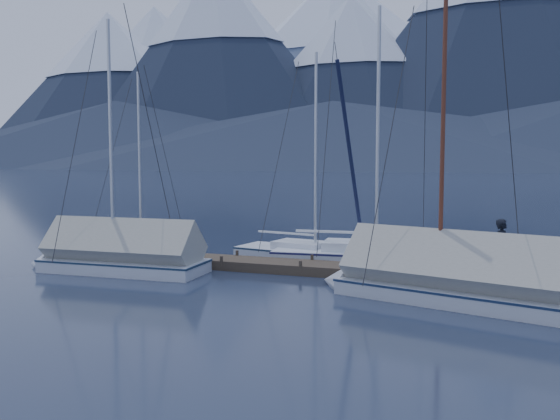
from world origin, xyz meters
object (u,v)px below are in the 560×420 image
Objects in this scene: sailboat_covered_near at (434,282)px; sailboat_open_left at (150,248)px; sailboat_open_mid at (326,257)px; sailboat_open_right at (391,260)px; person at (502,247)px; sailboat_covered_far at (110,258)px.

sailboat_open_left is at bearing 158.73° from sailboat_covered_near.
sailboat_open_mid reaches higher than sailboat_open_left.
person is at bearing -34.32° from sailboat_open_right.
sailboat_open_right is at bearing 111.76° from sailboat_covered_near.
sailboat_open_left is 0.87× the size of sailboat_covered_near.
sailboat_covered_far reaches higher than person.
sailboat_covered_near is 11.35m from sailboat_covered_far.
sailboat_open_left is 0.80× the size of sailboat_open_right.
sailboat_open_left is at bearing -178.91° from sailboat_open_mid.
sailboat_open_right is 5.51m from sailboat_covered_near.
sailboat_open_mid is at bearing 132.40° from sailboat_covered_near.
sailboat_open_left is at bearing 97.43° from person.
sailboat_open_left is 4.60m from sailboat_covered_far.
sailboat_covered_far is (-6.76, -4.59, 0.32)m from sailboat_open_mid.
sailboat_covered_far is 5.40× the size of person.
sailboat_covered_near reaches higher than sailboat_open_mid.
person is at bearing 8.74° from sailboat_covered_far.
person is (3.90, -2.66, 1.05)m from sailboat_open_right.
sailboat_covered_far is (-9.30, -4.69, 0.29)m from sailboat_open_right.
sailboat_open_right reaches higher than sailboat_open_mid.
sailboat_open_mid is at bearing 85.27° from person.
sailboat_covered_far reaches higher than sailboat_open_mid.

